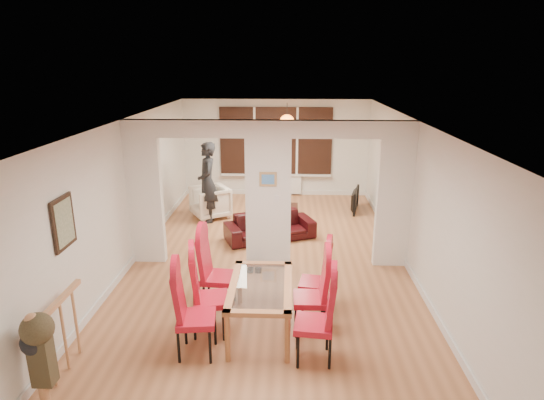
# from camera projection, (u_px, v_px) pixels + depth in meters

# --- Properties ---
(floor) EXTENTS (5.00, 9.00, 0.01)m
(floor) POSITION_uv_depth(u_px,v_px,m) (268.00, 262.00, 8.37)
(floor) COLOR #AE6F46
(floor) RESTS_ON ground
(room_walls) EXTENTS (5.00, 9.00, 2.60)m
(room_walls) POSITION_uv_depth(u_px,v_px,m) (268.00, 194.00, 8.00)
(room_walls) COLOR silver
(room_walls) RESTS_ON floor
(divider_wall) EXTENTS (5.00, 0.18, 2.60)m
(divider_wall) POSITION_uv_depth(u_px,v_px,m) (268.00, 194.00, 8.00)
(divider_wall) COLOR white
(divider_wall) RESTS_ON floor
(bay_window_blinds) EXTENTS (3.00, 0.08, 1.80)m
(bay_window_blinds) POSITION_uv_depth(u_px,v_px,m) (276.00, 141.00, 12.18)
(bay_window_blinds) COLOR black
(bay_window_blinds) RESTS_ON room_walls
(radiator) EXTENTS (1.40, 0.08, 0.50)m
(radiator) POSITION_uv_depth(u_px,v_px,m) (276.00, 185.00, 12.49)
(radiator) COLOR white
(radiator) RESTS_ON floor
(pendant_light) EXTENTS (0.36, 0.36, 0.36)m
(pendant_light) POSITION_uv_depth(u_px,v_px,m) (287.00, 122.00, 10.89)
(pendant_light) COLOR orange
(pendant_light) RESTS_ON room_walls
(stair_newel) EXTENTS (0.40, 1.20, 1.10)m
(stair_newel) POSITION_uv_depth(u_px,v_px,m) (61.00, 332.00, 5.24)
(stair_newel) COLOR tan
(stair_newel) RESTS_ON floor
(wall_poster) EXTENTS (0.04, 0.52, 0.67)m
(wall_poster) POSITION_uv_depth(u_px,v_px,m) (63.00, 223.00, 5.70)
(wall_poster) COLOR gray
(wall_poster) RESTS_ON room_walls
(pillar_photo) EXTENTS (0.30, 0.03, 0.25)m
(pillar_photo) POSITION_uv_depth(u_px,v_px,m) (268.00, 179.00, 7.81)
(pillar_photo) COLOR #4C8CD8
(pillar_photo) RESTS_ON divider_wall
(dining_table) EXTENTS (0.83, 1.47, 0.69)m
(dining_table) POSITION_uv_depth(u_px,v_px,m) (261.00, 307.00, 6.15)
(dining_table) COLOR #A8683E
(dining_table) RESTS_ON floor
(dining_chair_la) EXTENTS (0.51, 0.51, 1.16)m
(dining_chair_la) POSITION_uv_depth(u_px,v_px,m) (196.00, 312.00, 5.58)
(dining_chair_la) COLOR #B11226
(dining_chair_la) RESTS_ON floor
(dining_chair_lb) EXTENTS (0.55, 0.55, 1.16)m
(dining_chair_lb) POSITION_uv_depth(u_px,v_px,m) (210.00, 293.00, 6.04)
(dining_chair_lb) COLOR #B11226
(dining_chair_lb) RESTS_ON floor
(dining_chair_lc) EXTENTS (0.51, 0.51, 1.18)m
(dining_chair_lc) POSITION_uv_depth(u_px,v_px,m) (219.00, 272.00, 6.64)
(dining_chair_lc) COLOR #B11226
(dining_chair_lc) RESTS_ON floor
(dining_chair_ra) EXTENTS (0.51, 0.51, 1.15)m
(dining_chair_ra) POSITION_uv_depth(u_px,v_px,m) (314.00, 318.00, 5.48)
(dining_chair_ra) COLOR #B11226
(dining_chair_ra) RESTS_ON floor
(dining_chair_rb) EXTENTS (0.45, 0.45, 1.12)m
(dining_chair_rb) POSITION_uv_depth(u_px,v_px,m) (310.00, 293.00, 6.09)
(dining_chair_rb) COLOR #B11226
(dining_chair_rb) RESTS_ON floor
(dining_chair_rc) EXTENTS (0.49, 0.49, 1.04)m
(dining_chair_rc) POSITION_uv_depth(u_px,v_px,m) (314.00, 278.00, 6.60)
(dining_chair_rc) COLOR #B11226
(dining_chair_rc) RESTS_ON floor
(sofa) EXTENTS (1.95, 1.34, 0.53)m
(sofa) POSITION_uv_depth(u_px,v_px,m) (270.00, 226.00, 9.41)
(sofa) COLOR black
(sofa) RESTS_ON floor
(armchair) EXTENTS (1.10, 1.10, 0.74)m
(armchair) POSITION_uv_depth(u_px,v_px,m) (210.00, 202.00, 10.70)
(armchair) COLOR beige
(armchair) RESTS_ON floor
(person) EXTENTS (0.76, 0.60, 1.84)m
(person) POSITION_uv_depth(u_px,v_px,m) (208.00, 182.00, 10.28)
(person) COLOR black
(person) RESTS_ON floor
(television) EXTENTS (0.97, 0.34, 0.55)m
(television) POSITION_uv_depth(u_px,v_px,m) (352.00, 200.00, 11.21)
(television) COLOR black
(television) RESTS_ON floor
(coffee_table) EXTENTS (1.11, 0.70, 0.24)m
(coffee_table) POSITION_uv_depth(u_px,v_px,m) (276.00, 210.00, 10.91)
(coffee_table) COLOR black
(coffee_table) RESTS_ON floor
(bottle) EXTENTS (0.07, 0.07, 0.27)m
(bottle) POSITION_uv_depth(u_px,v_px,m) (275.00, 200.00, 10.83)
(bottle) COLOR #143F19
(bottle) RESTS_ON coffee_table
(bowl) EXTENTS (0.20, 0.20, 0.05)m
(bowl) POSITION_uv_depth(u_px,v_px,m) (275.00, 205.00, 10.85)
(bowl) COLOR black
(bowl) RESTS_ON coffee_table
(shoes) EXTENTS (0.25, 0.27, 0.10)m
(shoes) POSITION_uv_depth(u_px,v_px,m) (254.00, 268.00, 8.01)
(shoes) COLOR black
(shoes) RESTS_ON floor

